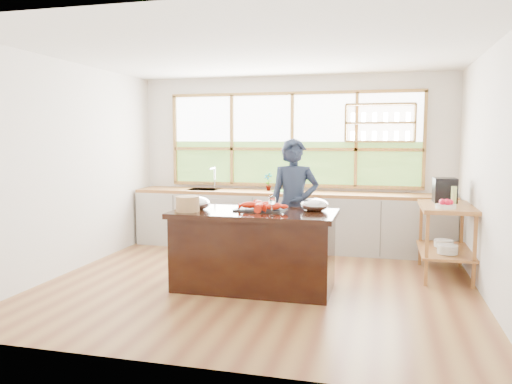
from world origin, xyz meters
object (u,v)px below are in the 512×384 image
(island, at_px, (254,250))
(wicker_basket, at_px, (188,204))
(espresso_machine, at_px, (445,190))
(cook, at_px, (294,207))

(island, relative_size, wicker_basket, 6.90)
(island, relative_size, espresso_machine, 5.87)
(cook, relative_size, espresso_machine, 5.45)
(island, xyz_separation_m, cook, (0.33, 0.77, 0.41))
(cook, bearing_deg, wicker_basket, -147.92)
(espresso_machine, relative_size, wicker_basket, 1.18)
(cook, xyz_separation_m, espresso_machine, (1.86, 0.60, 0.20))
(island, height_order, cook, cook)
(espresso_machine, bearing_deg, cook, -164.92)
(cook, height_order, wicker_basket, cook)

